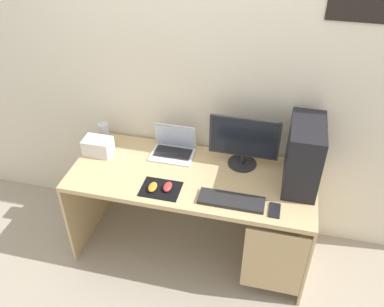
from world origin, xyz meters
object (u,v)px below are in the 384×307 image
Objects in this scene: speaker at (104,133)px; cell_phone at (274,210)px; laptop at (173,148)px; keyboard at (231,200)px; pc_tower at (304,155)px; monitor at (244,142)px; projector at (98,146)px; mouse_left at (168,187)px; mouse_right at (153,187)px.

speaker is 1.40m from cell_phone.
laptop reaches higher than keyboard.
speaker is at bearing 174.09° from pc_tower.
projector is (-1.04, -0.11, -0.13)m from monitor.
mouse_left is at bearing -79.64° from laptop.
monitor is 0.69m from mouse_right.
laptop is (-0.51, 0.02, -0.15)m from monitor.
speaker is at bearing 157.04° from keyboard.
mouse_left is at bearing -23.67° from projector.
speaker is at bearing 177.11° from laptop.
monitor reaches higher than mouse_right.
mouse_left is 1.00× the size of mouse_right.
mouse_left is 0.10m from mouse_right.
speaker reaches higher than cell_phone.
laptop is 3.23× the size of mouse_right.
pc_tower is at bearing 0.36° from projector.
mouse_left reaches higher than keyboard.
projector is 1.34m from cell_phone.
pc_tower is 1.47× the size of laptop.
laptop is at bearing -2.89° from speaker.
cell_phone is (1.32, -0.46, -0.07)m from speaker.
speaker reaches higher than mouse_left.
mouse_right is (-0.93, -0.30, -0.21)m from pc_tower.
pc_tower is at bearing -14.56° from monitor.
speaker is (-1.06, 0.05, -0.12)m from monitor.
speaker is 1.59× the size of mouse_right.
mouse_right is at bearing -40.35° from speaker.
monitor is 1.55× the size of laptop.
laptop reaches higher than projector.
mouse_left is at bearing -34.23° from speaker.
mouse_left is at bearing -139.24° from monitor.
monitor is (-0.40, 0.10, -0.03)m from pc_tower.
speaker is 0.70m from mouse_right.
speaker is at bearing 177.40° from monitor.
speaker reaches higher than keyboard.
pc_tower is 0.93m from laptop.
speaker reaches higher than projector.
monitor is at bearing 40.76° from mouse_left.
pc_tower is at bearing 66.65° from cell_phone.
mouse_right is at bearing -93.04° from laptop.
pc_tower is 1.47m from speaker.
projector is at bearing 164.54° from keyboard.
speaker is 1.18× the size of cell_phone.
laptop is 0.55m from speaker.
cell_phone is (0.26, -0.41, -0.19)m from monitor.
keyboard is at bearing -39.93° from laptop.
pc_tower reaches higher than keyboard.
speaker is at bearing 97.13° from projector.
pc_tower reaches higher than cell_phone.
keyboard is at bearing 176.28° from cell_phone.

